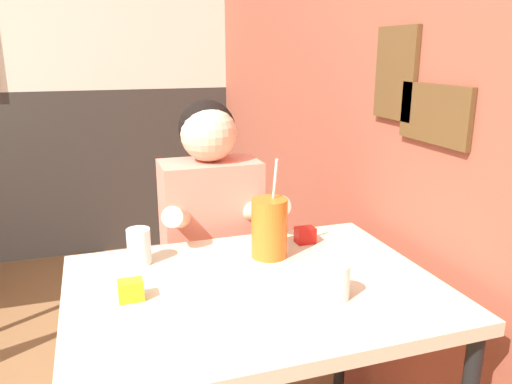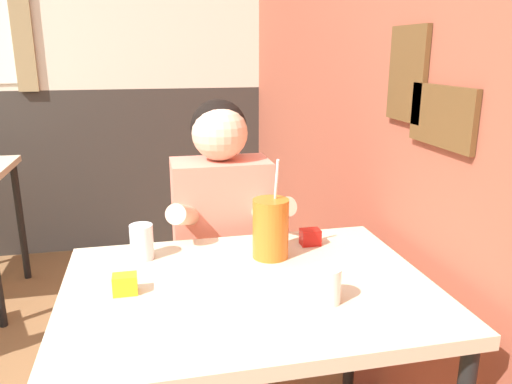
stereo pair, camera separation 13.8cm
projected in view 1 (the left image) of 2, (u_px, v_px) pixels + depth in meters
name	position (u px, v px, depth m)	size (l,w,h in m)	color
brick_wall_right	(308.00, 49.00, 2.20)	(0.08, 4.60, 2.70)	#9E4C38
back_wall	(3.00, 48.00, 2.99)	(5.71, 0.09, 2.70)	beige
main_table	(255.00, 312.00, 1.31)	(0.95, 0.71, 0.76)	beige
person_seated	(212.00, 259.00, 1.81)	(0.42, 0.40, 1.19)	#EA7F6B
cocktail_pitcher	(269.00, 228.00, 1.45)	(0.11, 0.11, 0.29)	#C6661E
glass_near_pitcher	(139.00, 246.00, 1.41)	(0.07, 0.07, 0.10)	silver
glass_center	(335.00, 281.00, 1.21)	(0.07, 0.07, 0.09)	silver
condiment_ketchup	(305.00, 235.00, 1.57)	(0.06, 0.04, 0.05)	#B7140F
condiment_mustard	(131.00, 290.00, 1.21)	(0.06, 0.04, 0.05)	yellow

